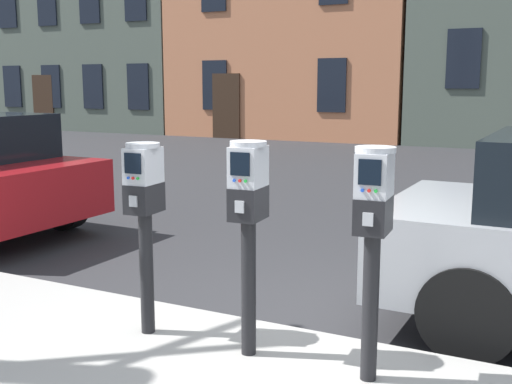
{
  "coord_description": "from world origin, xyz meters",
  "views": [
    {
      "loc": [
        1.5,
        -3.53,
        1.77
      ],
      "look_at": [
        -0.17,
        -0.22,
        1.13
      ],
      "focal_mm": 44.07,
      "sensor_mm": 36.0,
      "label": 1
    }
  ],
  "objects": [
    {
      "name": "parking_meter_twin_adjacent",
      "position": [
        -0.17,
        -0.32,
        1.04
      ],
      "size": [
        0.23,
        0.26,
        1.3
      ],
      "rotation": [
        0.0,
        0.0,
        -1.51
      ],
      "color": "black",
      "rests_on": "sidewalk_slab"
    },
    {
      "name": "ground_plane",
      "position": [
        0.0,
        0.0,
        0.0
      ],
      "size": [
        160.0,
        160.0,
        0.0
      ],
      "primitive_type": "plane",
      "color": "#28282B"
    },
    {
      "name": "parking_meter_near_kerb",
      "position": [
        -0.92,
        -0.32,
        1.01
      ],
      "size": [
        0.23,
        0.26,
        1.26
      ],
      "rotation": [
        0.0,
        0.0,
        -1.51
      ],
      "color": "black",
      "rests_on": "sidewalk_slab"
    },
    {
      "name": "parking_meter_end_of_row",
      "position": [
        0.59,
        -0.32,
        1.04
      ],
      "size": [
        0.23,
        0.26,
        1.3
      ],
      "rotation": [
        0.0,
        0.0,
        -1.51
      ],
      "color": "black",
      "rests_on": "sidewalk_slab"
    },
    {
      "name": "townhouse_orange_brick",
      "position": [
        -15.24,
        17.65,
        4.55
      ],
      "size": [
        8.13,
        6.37,
        9.09
      ],
      "color": "#4C564C",
      "rests_on": "ground_plane"
    }
  ]
}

